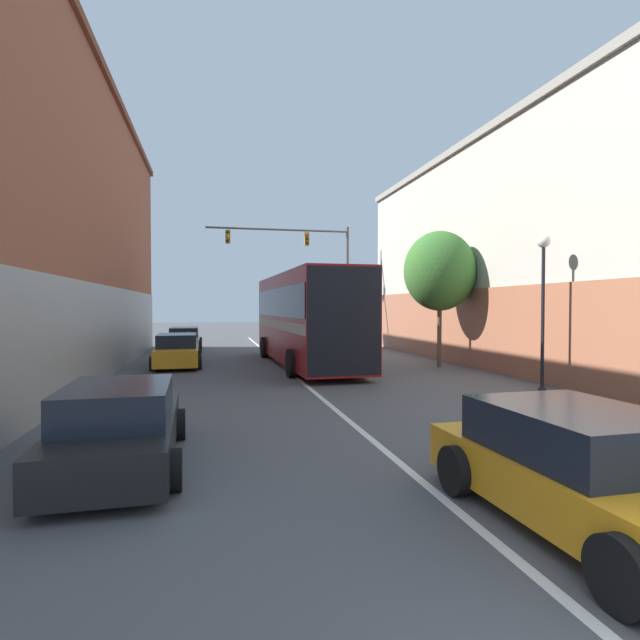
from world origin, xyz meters
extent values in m
cube|color=silver|center=(0.00, 16.31, 0.00)|extent=(0.14, 44.63, 0.01)
cube|color=#9E998E|center=(-6.55, 17.42, 1.60)|extent=(0.24, 25.97, 3.20)
cube|color=#B7B2A3|center=(11.07, 16.82, 4.71)|extent=(7.13, 23.87, 9.42)
cube|color=#A86647|center=(7.55, 16.82, 1.60)|extent=(0.24, 23.39, 3.20)
cube|color=gray|center=(11.07, 16.82, 9.27)|extent=(7.42, 24.11, 0.30)
cube|color=maroon|center=(0.99, 19.15, 2.01)|extent=(2.84, 11.54, 3.58)
cube|color=black|center=(0.99, 19.15, 2.66)|extent=(2.88, 11.31, 1.14)
cube|color=beige|center=(0.99, 19.15, 1.73)|extent=(2.87, 11.42, 0.36)
cube|color=black|center=(1.18, 13.44, 2.01)|extent=(2.42, 0.14, 3.43)
cylinder|color=black|center=(-0.38, 22.66, 0.50)|extent=(0.33, 1.01, 1.00)
cylinder|color=black|center=(2.14, 22.74, 0.50)|extent=(0.33, 1.01, 1.00)
cylinder|color=black|center=(-0.15, 15.55, 0.50)|extent=(0.33, 1.01, 1.00)
cylinder|color=black|center=(2.37, 15.64, 0.50)|extent=(0.33, 1.01, 1.00)
cube|color=orange|center=(1.20, 3.07, 0.46)|extent=(1.91, 4.28, 0.58)
cube|color=black|center=(1.19, 3.32, 1.03)|extent=(1.71, 2.24, 0.55)
cylinder|color=black|center=(0.23, 4.35, 0.32)|extent=(0.24, 0.65, 0.64)
cylinder|color=black|center=(2.08, 4.41, 0.32)|extent=(0.24, 0.65, 0.64)
cylinder|color=black|center=(0.31, 1.73, 0.32)|extent=(0.24, 0.65, 0.64)
cube|color=black|center=(-4.28, 6.58, 0.46)|extent=(1.77, 4.38, 0.60)
cube|color=black|center=(-4.27, 6.36, 1.02)|extent=(1.57, 2.30, 0.53)
cylinder|color=black|center=(-5.16, 7.89, 0.28)|extent=(0.24, 0.57, 0.57)
cylinder|color=black|center=(-3.48, 7.95, 0.28)|extent=(0.24, 0.57, 0.57)
cylinder|color=black|center=(-5.07, 5.21, 0.28)|extent=(0.24, 0.57, 0.57)
cylinder|color=black|center=(-3.39, 5.27, 0.28)|extent=(0.24, 0.57, 0.57)
cube|color=silver|center=(-4.38, 27.47, 0.48)|extent=(1.68, 4.70, 0.59)
cube|color=black|center=(-4.38, 27.24, 1.04)|extent=(1.52, 2.45, 0.55)
cylinder|color=black|center=(-5.25, 28.91, 0.33)|extent=(0.23, 0.66, 0.66)
cylinder|color=black|center=(-3.56, 28.93, 0.33)|extent=(0.23, 0.66, 0.66)
cylinder|color=black|center=(-5.21, 26.01, 0.33)|extent=(0.23, 0.66, 0.66)
cylinder|color=black|center=(-3.52, 26.03, 0.33)|extent=(0.23, 0.66, 0.66)
cube|color=orange|center=(-4.29, 19.95, 0.48)|extent=(1.80, 4.70, 0.65)
cube|color=black|center=(-4.28, 19.71, 1.08)|extent=(1.60, 2.46, 0.54)
cylinder|color=black|center=(-5.20, 21.36, 0.28)|extent=(0.24, 0.57, 0.57)
cylinder|color=black|center=(-3.47, 21.41, 0.28)|extent=(0.24, 0.57, 0.57)
cylinder|color=black|center=(-5.11, 18.48, 0.28)|extent=(0.24, 0.57, 0.57)
cylinder|color=black|center=(-3.38, 18.53, 0.28)|extent=(0.24, 0.57, 0.57)
cylinder|color=#514C47|center=(5.46, 28.63, 3.73)|extent=(0.18, 0.18, 7.45)
cylinder|color=#514C47|center=(1.12, 28.63, 7.15)|extent=(8.67, 0.12, 0.12)
cube|color=#9E8419|center=(2.86, 28.63, 6.63)|extent=(0.28, 0.24, 0.80)
sphere|color=red|center=(2.86, 28.47, 6.88)|extent=(0.18, 0.18, 0.18)
sphere|color=black|center=(2.86, 28.47, 6.63)|extent=(0.18, 0.18, 0.18)
sphere|color=black|center=(2.86, 28.47, 6.39)|extent=(0.18, 0.18, 0.18)
cube|color=#9E8419|center=(-1.91, 28.63, 6.63)|extent=(0.28, 0.24, 0.80)
sphere|color=black|center=(-1.91, 28.47, 6.88)|extent=(0.18, 0.18, 0.18)
sphere|color=orange|center=(-1.91, 28.47, 6.63)|extent=(0.18, 0.18, 0.18)
sphere|color=black|center=(-1.91, 28.47, 6.39)|extent=(0.18, 0.18, 0.18)
cone|color=black|center=(6.65, 11.35, 0.10)|extent=(0.26, 0.26, 0.20)
cylinder|color=black|center=(6.65, 11.35, 2.12)|extent=(0.10, 0.10, 4.25)
sphere|color=#EFE5CC|center=(6.65, 11.35, 4.38)|extent=(0.39, 0.39, 0.39)
cylinder|color=brown|center=(6.21, 17.24, 1.34)|extent=(0.18, 0.18, 2.67)
ellipsoid|color=#38702D|center=(6.21, 17.24, 3.92)|extent=(2.95, 2.65, 3.24)
camera|label=1|loc=(-2.88, -1.58, 2.46)|focal=28.00mm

